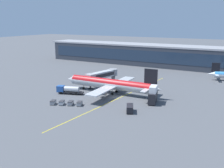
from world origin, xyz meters
The scene contains 12 objects.
ground_plane centered at (0.00, 0.00, 0.00)m, with size 700.00×700.00×0.00m, color #515459.
apron_lead_in_line centered at (2.39, 2.00, 0.00)m, with size 0.30×80.00×0.01m, color yellow.
terminal_building centered at (17.78, 76.10, 6.82)m, with size 215.56×18.84×13.61m.
main_airliner centered at (-4.05, 4.20, 3.88)m, with size 42.92×33.94×11.51m.
jet_bridge centered at (-13.34, 14.06, 4.86)m, with size 7.14×18.80×6.57m.
fuel_tanker centered at (-18.26, -5.03, 1.75)m, with size 11.04×5.72×3.25m.
crew_van centered at (12.34, -12.00, 1.31)m, with size 4.01×5.42×2.30m.
catering_lift centered at (15.65, 0.22, 3.07)m, with size 3.86×7.17×6.30m.
baggage_cart_0 centered at (-14.65, -18.21, 0.78)m, with size 2.39×3.03×1.48m.
baggage_cart_1 centered at (-11.66, -17.05, 0.78)m, with size 2.39×3.03×1.48m.
baggage_cart_2 centered at (-8.68, -15.90, 0.78)m, with size 2.39×3.03×1.48m.
baggage_cart_3 centered at (-5.70, -14.74, 0.78)m, with size 2.39×3.03×1.48m.
Camera 1 is at (45.29, -83.23, 28.86)m, focal length 41.00 mm.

